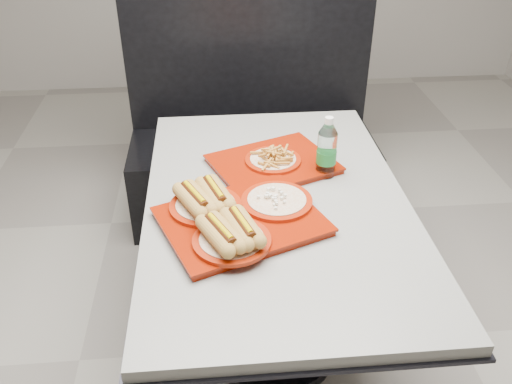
{
  "coord_description": "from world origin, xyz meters",
  "views": [
    {
      "loc": [
        -0.21,
        -1.55,
        1.78
      ],
      "look_at": [
        -0.08,
        -0.08,
        0.83
      ],
      "focal_mm": 38.0,
      "sensor_mm": 36.0,
      "label": 1
    }
  ],
  "objects": [
    {
      "name": "ground",
      "position": [
        0.0,
        0.0,
        0.0
      ],
      "size": [
        6.0,
        6.0,
        0.0
      ],
      "primitive_type": "plane",
      "color": "gray",
      "rests_on": "ground"
    },
    {
      "name": "diner_table",
      "position": [
        0.0,
        0.0,
        0.58
      ],
      "size": [
        0.92,
        1.42,
        0.75
      ],
      "color": "black",
      "rests_on": "ground"
    },
    {
      "name": "water_bottle",
      "position": [
        0.2,
        0.14,
        0.85
      ],
      "size": [
        0.07,
        0.07,
        0.23
      ],
      "rotation": [
        0.0,
        0.0,
        0.24
      ],
      "color": "silver",
      "rests_on": "diner_table"
    },
    {
      "name": "tray_near",
      "position": [
        -0.15,
        -0.15,
        0.79
      ],
      "size": [
        0.59,
        0.53,
        0.11
      ],
      "rotation": [
        0.0,
        0.0,
        0.38
      ],
      "color": "maroon",
      "rests_on": "diner_table"
    },
    {
      "name": "booth_bench",
      "position": [
        0.0,
        1.09,
        0.4
      ],
      "size": [
        1.3,
        0.57,
        1.35
      ],
      "color": "black",
      "rests_on": "ground"
    },
    {
      "name": "tray_far",
      "position": [
        0.01,
        0.21,
        0.77
      ],
      "size": [
        0.53,
        0.48,
        0.09
      ],
      "rotation": [
        0.0,
        0.0,
        0.38
      ],
      "color": "maroon",
      "rests_on": "diner_table"
    }
  ]
}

